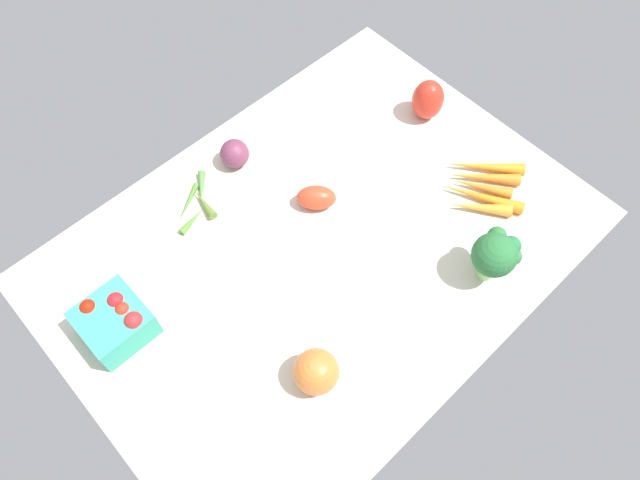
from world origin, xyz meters
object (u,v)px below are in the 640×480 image
object	(u,v)px
heirloom_tomato_orange	(316,372)
okra_pile	(198,203)
bell_pepper_red	(428,100)
red_onion_center	(235,154)
roma_tomato	(316,198)
carrot_bunch	(482,186)
broccoli_head	(497,254)
berry_basket	(115,321)

from	to	relation	value
heirloom_tomato_orange	okra_pile	bearing A→B (deg)	80.60
heirloom_tomato_orange	bell_pepper_red	bearing A→B (deg)	25.09
red_onion_center	roma_tomato	world-z (taller)	red_onion_center
heirloom_tomato_orange	carrot_bunch	xyz separation A→B (cm)	(53.21, 6.00, -2.73)
roma_tomato	carrot_bunch	world-z (taller)	roma_tomato
broccoli_head	okra_pile	world-z (taller)	broccoli_head
carrot_bunch	berry_basket	world-z (taller)	berry_basket
heirloom_tomato_orange	okra_pile	world-z (taller)	heirloom_tomato_orange
broccoli_head	carrot_bunch	size ratio (longest dim) A/B	0.60
okra_pile	berry_basket	bearing A→B (deg)	-156.24
okra_pile	carrot_bunch	xyz separation A→B (cm)	(45.96, -37.82, 0.51)
red_onion_center	okra_pile	bearing A→B (deg)	-165.90
bell_pepper_red	heirloom_tomato_orange	size ratio (longest dim) A/B	1.21
okra_pile	roma_tomato	world-z (taller)	roma_tomato
red_onion_center	heirloom_tomato_orange	bearing A→B (deg)	-112.94
roma_tomato	carrot_bunch	size ratio (longest dim) A/B	0.40
okra_pile	carrot_bunch	size ratio (longest dim) A/B	0.63
heirloom_tomato_orange	roma_tomato	distance (cm)	37.07
carrot_bunch	berry_basket	size ratio (longest dim) A/B	1.77
red_onion_center	okra_pile	distance (cm)	13.23
red_onion_center	carrot_bunch	size ratio (longest dim) A/B	0.31
bell_pepper_red	okra_pile	distance (cm)	55.20
red_onion_center	roma_tomato	size ratio (longest dim) A/B	0.77
red_onion_center	berry_basket	size ratio (longest dim) A/B	0.54
bell_pepper_red	okra_pile	bearing A→B (deg)	163.41
heirloom_tomato_orange	berry_basket	world-z (taller)	berry_basket
red_onion_center	okra_pile	size ratio (longest dim) A/B	0.48
bell_pepper_red	red_onion_center	world-z (taller)	bell_pepper_red
bell_pepper_red	roma_tomato	size ratio (longest dim) A/B	1.21
bell_pepper_red	berry_basket	distance (cm)	80.29
broccoli_head	heirloom_tomato_orange	distance (cm)	39.63
okra_pile	berry_basket	size ratio (longest dim) A/B	1.12
bell_pepper_red	okra_pile	size ratio (longest dim) A/B	0.76
heirloom_tomato_orange	carrot_bunch	distance (cm)	53.62
heirloom_tomato_orange	roma_tomato	size ratio (longest dim) A/B	1.00
broccoli_head	red_onion_center	world-z (taller)	broccoli_head
berry_basket	heirloom_tomato_orange	bearing A→B (deg)	-57.54
broccoli_head	carrot_bunch	distance (cm)	20.73
broccoli_head	berry_basket	xyz separation A→B (cm)	(-58.95, 39.15, -3.93)
bell_pepper_red	heirloom_tomato_orange	bearing A→B (deg)	-154.91
okra_pile	berry_basket	xyz separation A→B (cm)	(-27.44, -12.08, 2.97)
red_onion_center	roma_tomato	distance (cm)	20.60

